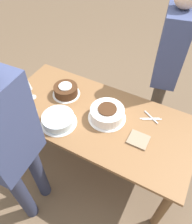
% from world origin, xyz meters
% --- Properties ---
extents(ground_plane, '(12.00, 12.00, 0.00)m').
position_xyz_m(ground_plane, '(0.00, 0.00, 0.00)').
color(ground_plane, brown).
extents(dining_table, '(1.71, 0.81, 0.73)m').
position_xyz_m(dining_table, '(0.00, 0.00, 0.62)').
color(dining_table, brown).
rests_on(dining_table, ground_plane).
extents(cake_center_white, '(0.33, 0.33, 0.12)m').
position_xyz_m(cake_center_white, '(-0.09, -0.03, 0.78)').
color(cake_center_white, white).
rests_on(cake_center_white, dining_table).
extents(cake_front_chocolate, '(0.26, 0.26, 0.11)m').
position_xyz_m(cake_front_chocolate, '(0.38, -0.11, 0.78)').
color(cake_front_chocolate, white).
rests_on(cake_front_chocolate, dining_table).
extents(cake_back_decorated, '(0.31, 0.31, 0.08)m').
position_xyz_m(cake_back_decorated, '(0.24, 0.22, 0.77)').
color(cake_back_decorated, white).
rests_on(cake_back_decorated, dining_table).
extents(wine_glass_near, '(0.06, 0.06, 0.20)m').
position_xyz_m(wine_glass_near, '(0.52, 0.21, 0.87)').
color(wine_glass_near, silver).
rests_on(wine_glass_near, dining_table).
extents(wine_glass_far, '(0.07, 0.07, 0.22)m').
position_xyz_m(wine_glass_far, '(0.64, 0.08, 0.87)').
color(wine_glass_far, silver).
rests_on(wine_glass_far, dining_table).
extents(fork_pile, '(0.18, 0.11, 0.01)m').
position_xyz_m(fork_pile, '(-0.43, -0.20, 0.73)').
color(fork_pile, silver).
rests_on(fork_pile, dining_table).
extents(napkin_stack, '(0.16, 0.14, 0.02)m').
position_xyz_m(napkin_stack, '(-0.42, 0.07, 0.73)').
color(napkin_stack, gray).
rests_on(napkin_stack, dining_table).
extents(person_cutting, '(0.29, 0.44, 1.63)m').
position_xyz_m(person_cutting, '(-0.37, -0.73, 0.98)').
color(person_cutting, '#4C4238').
rests_on(person_cutting, ground_plane).
extents(person_watching, '(0.24, 0.41, 1.66)m').
position_xyz_m(person_watching, '(0.27, 0.67, 1.00)').
color(person_watching, '#2D334C').
rests_on(person_watching, ground_plane).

